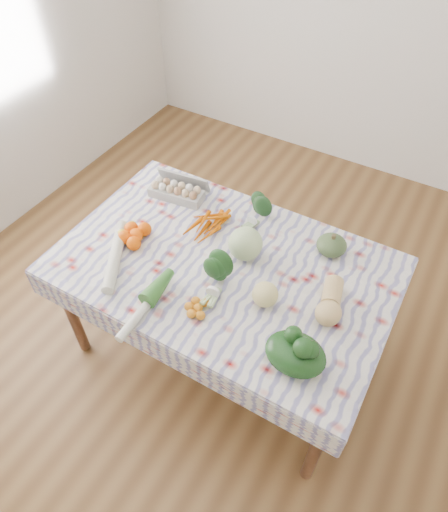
{
  "coord_description": "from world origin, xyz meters",
  "views": [
    {
      "loc": [
        0.76,
        -1.31,
        2.46
      ],
      "look_at": [
        0.0,
        0.0,
        0.82
      ],
      "focal_mm": 32.0,
      "sensor_mm": 36.0,
      "label": 1
    }
  ],
  "objects_px": {
    "dining_table": "(224,275)",
    "cabbage": "(245,244)",
    "butternut_squash": "(331,300)",
    "grapefruit": "(265,294)",
    "egg_carton": "(176,192)",
    "kabocha_squash": "(332,245)"
  },
  "relations": [
    {
      "from": "egg_carton",
      "to": "cabbage",
      "type": "bearing_deg",
      "value": -27.39
    },
    {
      "from": "cabbage",
      "to": "grapefruit",
      "type": "bearing_deg",
      "value": -44.5
    },
    {
      "from": "kabocha_squash",
      "to": "grapefruit",
      "type": "relative_size",
      "value": 1.27
    },
    {
      "from": "butternut_squash",
      "to": "dining_table",
      "type": "bearing_deg",
      "value": 168.41
    },
    {
      "from": "kabocha_squash",
      "to": "cabbage",
      "type": "distance_m",
      "value": 0.44
    },
    {
      "from": "dining_table",
      "to": "cabbage",
      "type": "bearing_deg",
      "value": 58.75
    },
    {
      "from": "grapefruit",
      "to": "cabbage",
      "type": "bearing_deg",
      "value": 135.5
    },
    {
      "from": "dining_table",
      "to": "egg_carton",
      "type": "xyz_separation_m",
      "value": [
        -0.49,
        0.31,
        0.13
      ]
    },
    {
      "from": "egg_carton",
      "to": "butternut_squash",
      "type": "bearing_deg",
      "value": -23.28
    },
    {
      "from": "dining_table",
      "to": "cabbage",
      "type": "height_order",
      "value": "cabbage"
    },
    {
      "from": "dining_table",
      "to": "cabbage",
      "type": "relative_size",
      "value": 9.3
    },
    {
      "from": "dining_table",
      "to": "butternut_squash",
      "type": "xyz_separation_m",
      "value": [
        0.55,
        0.01,
        0.14
      ]
    },
    {
      "from": "egg_carton",
      "to": "grapefruit",
      "type": "height_order",
      "value": "grapefruit"
    },
    {
      "from": "kabocha_squash",
      "to": "cabbage",
      "type": "height_order",
      "value": "cabbage"
    },
    {
      "from": "cabbage",
      "to": "kabocha_squash",
      "type": "bearing_deg",
      "value": 33.39
    },
    {
      "from": "egg_carton",
      "to": "cabbage",
      "type": "distance_m",
      "value": 0.59
    },
    {
      "from": "kabocha_squash",
      "to": "grapefruit",
      "type": "height_order",
      "value": "grapefruit"
    },
    {
      "from": "cabbage",
      "to": "grapefruit",
      "type": "relative_size",
      "value": 1.43
    },
    {
      "from": "butternut_squash",
      "to": "grapefruit",
      "type": "xyz_separation_m",
      "value": [
        -0.27,
        -0.12,
        0.0
      ]
    },
    {
      "from": "egg_carton",
      "to": "cabbage",
      "type": "relative_size",
      "value": 1.82
    },
    {
      "from": "egg_carton",
      "to": "grapefruit",
      "type": "relative_size",
      "value": 2.6
    },
    {
      "from": "dining_table",
      "to": "grapefruit",
      "type": "bearing_deg",
      "value": -21.82
    }
  ]
}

